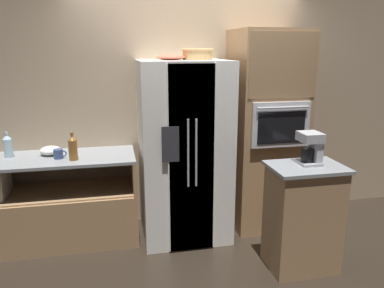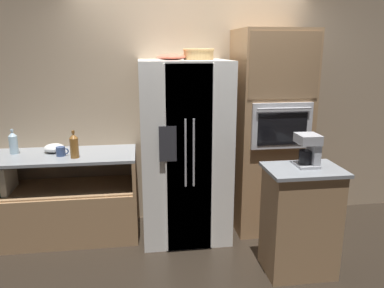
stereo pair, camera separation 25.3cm
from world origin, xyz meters
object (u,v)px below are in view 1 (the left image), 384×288
Objects in this scene: wall_oven at (266,131)px; bottle_tall at (8,146)px; mixing_bowl at (50,150)px; fruit_bowl at (171,57)px; mug at (59,154)px; coffee_maker at (312,147)px; refrigerator at (184,151)px; bottle_short at (73,148)px; wicker_basket at (198,54)px.

wall_oven reaches higher than bottle_tall.
mixing_bowl is (-2.27, 0.12, -0.12)m from wall_oven.
mug is at bearing 179.04° from fruit_bowl.
coffee_maker is (1.09, -0.84, -0.74)m from fruit_bowl.
coffee_maker is at bearing -23.83° from mixing_bowl.
mixing_bowl is at bearing 176.93° from wall_oven.
refrigerator is 0.86× the size of wall_oven.
wall_oven is 2.02m from bottle_short.
mixing_bowl is (-0.10, 0.16, -0.00)m from mug.
mug is at bearing 158.64° from coffee_maker.
wicker_basket is 1.52m from bottle_short.
fruit_bowl is 2.30× the size of mug.
bottle_tall is (-1.61, 0.17, -0.85)m from fruit_bowl.
mixing_bowl is (-1.34, 0.19, 0.03)m from refrigerator.
bottle_short is 0.35m from mixing_bowl.
fruit_bowl is 1.53m from mixing_bowl.
wicker_basket is 2.08m from bottle_tall.
wicker_basket is at bearing -177.24° from wall_oven.
coffee_maker is (2.06, -0.78, 0.10)m from bottle_short.
fruit_bowl is 1.39× the size of mixing_bowl.
wicker_basket is 1.22× the size of bottle_tall.
mug reaches higher than mixing_bowl.
bottle_short is 0.19m from mug.
bottle_tall is at bearing 159.41° from coffee_maker.
fruit_bowl is at bearing 172.86° from refrigerator.
wicker_basket reaches higher than coffee_maker.
wall_oven reaches higher than refrigerator.
bottle_tall is 2.06× the size of mug.
fruit_bowl is 1.45m from mug.
coffee_maker is at bearing -21.36° from mug.
refrigerator is 1.29m from coffee_maker.
fruit_bowl reaches higher than refrigerator.
wall_oven is 7.62× the size of coffee_maker.
wall_oven is at bearing 0.88° from mug.
wicker_basket reaches higher than bottle_short.
fruit_bowl is (-0.12, 0.02, 0.95)m from refrigerator.
coffee_maker is at bearing -46.39° from wicker_basket.
bottle_tall is 2.88m from coffee_maker.
coffee_maker is (0.82, -0.86, -0.78)m from wicker_basket.
bottle_short is at bearing -29.93° from mug.
bottle_short is 0.97× the size of coffee_maker.
refrigerator is 1.74m from bottle_tall.
refrigerator reaches higher than coffee_maker.
wicker_basket is 0.27m from fruit_bowl.
wicker_basket is 1.42m from coffee_maker.
coffee_maker is at bearing -87.48° from wall_oven.
wall_oven is 7.50× the size of fruit_bowl.
wall_oven is at bearing 3.33° from bottle_short.
mug is at bearing 178.44° from refrigerator.
wicker_basket reaches higher than fruit_bowl.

